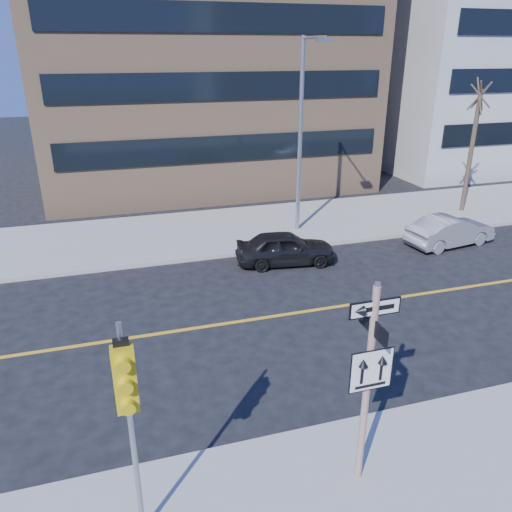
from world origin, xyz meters
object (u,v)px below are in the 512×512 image
object	(u,v)px
street_tree_west	(480,99)
traffic_signal	(127,396)
streetlight_a	(303,125)
parked_car_b	(450,231)
parked_car_a	(285,248)
sign_pole	(368,376)

from	to	relation	value
street_tree_west	traffic_signal	bearing A→B (deg)	-140.61
traffic_signal	streetlight_a	xyz separation A→B (m)	(8.00, 13.42, 1.73)
parked_car_b	traffic_signal	bearing A→B (deg)	118.87
streetlight_a	parked_car_a	bearing A→B (deg)	-120.39
parked_car_b	street_tree_west	size ratio (longest dim) A/B	0.61
parked_car_b	street_tree_west	distance (m)	7.03
traffic_signal	parked_car_a	distance (m)	12.42
parked_car_a	street_tree_west	distance (m)	12.30
parked_car_b	parked_car_a	bearing A→B (deg)	80.32
sign_pole	traffic_signal	size ratio (longest dim) A/B	1.02
traffic_signal	sign_pole	bearing A→B (deg)	2.11
parked_car_b	sign_pole	bearing A→B (deg)	128.41
streetlight_a	traffic_signal	bearing A→B (deg)	-120.80
traffic_signal	street_tree_west	distance (m)	22.14
sign_pole	street_tree_west	xyz separation A→B (m)	(13.00, 13.81, 3.09)
sign_pole	street_tree_west	size ratio (longest dim) A/B	0.64
parked_car_a	street_tree_west	bearing A→B (deg)	-64.02
traffic_signal	street_tree_west	world-z (taller)	street_tree_west
traffic_signal	streetlight_a	world-z (taller)	streetlight_a
parked_car_a	parked_car_b	distance (m)	7.26
traffic_signal	parked_car_a	size ratio (longest dim) A/B	1.06
street_tree_west	parked_car_a	bearing A→B (deg)	-161.93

